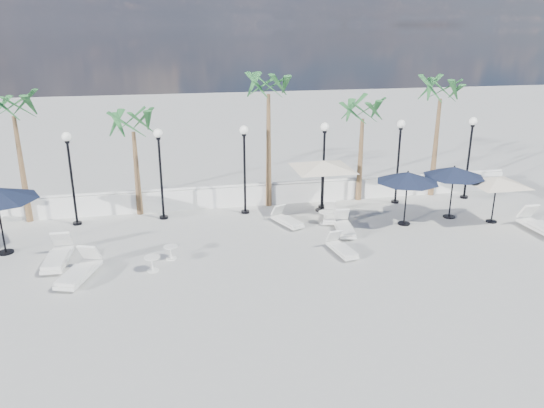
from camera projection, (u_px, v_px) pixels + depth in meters
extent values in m
plane|color=#A8A8A3|center=(276.00, 279.00, 17.12)|extent=(100.00, 100.00, 0.00)
cube|color=white|center=(242.00, 196.00, 23.94)|extent=(26.00, 0.30, 0.90)
cube|color=white|center=(242.00, 185.00, 23.77)|extent=(26.00, 0.12, 0.08)
cylinder|color=black|center=(77.00, 223.00, 21.81)|extent=(0.36, 0.36, 0.10)
cylinder|color=black|center=(72.00, 184.00, 21.26)|extent=(0.10, 0.10, 3.50)
cylinder|color=black|center=(67.00, 142.00, 20.72)|extent=(0.18, 0.18, 0.10)
sphere|color=white|center=(66.00, 137.00, 20.65)|extent=(0.36, 0.36, 0.36)
cylinder|color=black|center=(164.00, 217.00, 22.47)|extent=(0.36, 0.36, 0.10)
cylinder|color=black|center=(161.00, 179.00, 21.93)|extent=(0.10, 0.10, 3.50)
cylinder|color=black|center=(158.00, 138.00, 21.38)|extent=(0.18, 0.18, 0.10)
sphere|color=white|center=(158.00, 133.00, 21.31)|extent=(0.36, 0.36, 0.36)
cylinder|color=black|center=(245.00, 212.00, 23.14)|extent=(0.36, 0.36, 0.10)
cylinder|color=black|center=(245.00, 174.00, 22.59)|extent=(0.10, 0.10, 3.50)
cylinder|color=black|center=(244.00, 135.00, 22.05)|extent=(0.18, 0.18, 0.10)
sphere|color=white|center=(244.00, 130.00, 21.98)|extent=(0.36, 0.36, 0.36)
cylinder|color=black|center=(322.00, 207.00, 23.80)|extent=(0.36, 0.36, 0.10)
cylinder|color=black|center=(323.00, 170.00, 23.26)|extent=(0.10, 0.10, 3.50)
cylinder|color=black|center=(325.00, 132.00, 22.71)|extent=(0.18, 0.18, 0.10)
sphere|color=white|center=(325.00, 127.00, 22.64)|extent=(0.36, 0.36, 0.36)
cylinder|color=black|center=(395.00, 202.00, 24.47)|extent=(0.36, 0.36, 0.10)
cylinder|color=black|center=(398.00, 166.00, 23.92)|extent=(0.10, 0.10, 3.50)
cylinder|color=black|center=(401.00, 129.00, 23.38)|extent=(0.18, 0.18, 0.10)
sphere|color=white|center=(401.00, 124.00, 23.31)|extent=(0.36, 0.36, 0.36)
cylinder|color=black|center=(464.00, 197.00, 25.13)|extent=(0.36, 0.36, 0.10)
cylinder|color=black|center=(468.00, 162.00, 24.59)|extent=(0.10, 0.10, 3.50)
cylinder|color=black|center=(473.00, 126.00, 24.04)|extent=(0.18, 0.18, 0.10)
sphere|color=white|center=(473.00, 121.00, 23.97)|extent=(0.36, 0.36, 0.36)
cone|color=brown|center=(22.00, 170.00, 21.48)|extent=(0.28, 0.28, 4.40)
cone|color=brown|center=(137.00, 174.00, 22.46)|extent=(0.28, 0.28, 3.60)
cone|color=brown|center=(269.00, 152.00, 23.32)|extent=(0.28, 0.28, 5.00)
cone|color=brown|center=(360.00, 160.00, 24.33)|extent=(0.28, 0.28, 3.80)
cone|color=brown|center=(435.00, 148.00, 24.91)|extent=(0.28, 0.28, 4.60)
cube|color=silver|center=(79.00, 275.00, 17.05)|extent=(1.33, 2.17, 0.11)
cube|color=silver|center=(74.00, 275.00, 16.75)|extent=(1.07, 1.52, 0.11)
cube|color=silver|center=(89.00, 252.00, 17.70)|extent=(0.77, 0.67, 0.64)
cube|color=silver|center=(58.00, 260.00, 18.13)|extent=(0.79, 2.14, 0.11)
cube|color=silver|center=(55.00, 260.00, 17.83)|extent=(0.72, 1.45, 0.11)
cube|color=silver|center=(61.00, 239.00, 18.80)|extent=(0.68, 0.53, 0.66)
cube|color=silver|center=(342.00, 250.00, 18.98)|extent=(0.77, 1.67, 0.09)
cube|color=silver|center=(345.00, 250.00, 18.75)|extent=(0.66, 1.15, 0.09)
cube|color=silver|center=(334.00, 236.00, 19.45)|extent=(0.55, 0.45, 0.50)
cube|color=silver|center=(330.00, 217.00, 22.26)|extent=(1.01, 1.67, 0.09)
cube|color=silver|center=(330.00, 217.00, 22.03)|extent=(0.81, 1.17, 0.09)
cube|color=silver|center=(330.00, 205.00, 22.76)|extent=(0.59, 0.51, 0.49)
cube|color=silver|center=(287.00, 222.00, 21.71)|extent=(1.12, 1.76, 0.09)
cube|color=silver|center=(290.00, 221.00, 21.50)|extent=(0.89, 1.24, 0.09)
cube|color=silver|center=(278.00, 210.00, 22.14)|extent=(0.63, 0.56, 0.52)
cube|color=silver|center=(344.00, 229.00, 20.89)|extent=(0.89, 1.91, 0.10)
cube|color=silver|center=(346.00, 229.00, 20.62)|extent=(0.76, 1.32, 0.10)
cube|color=silver|center=(341.00, 214.00, 21.47)|extent=(0.64, 0.52, 0.57)
cube|color=silver|center=(541.00, 228.00, 20.93)|extent=(0.78, 2.15, 0.11)
cube|color=silver|center=(528.00, 211.00, 21.59)|extent=(0.68, 0.52, 0.67)
cylinder|color=silver|center=(153.00, 271.00, 17.67)|extent=(0.41, 0.41, 0.03)
cylinder|color=silver|center=(153.00, 264.00, 17.59)|extent=(0.06, 0.06, 0.49)
cylinder|color=silver|center=(152.00, 257.00, 17.51)|extent=(0.53, 0.53, 0.03)
cylinder|color=silver|center=(171.00, 258.00, 18.60)|extent=(0.38, 0.38, 0.03)
cylinder|color=silver|center=(171.00, 253.00, 18.53)|extent=(0.06, 0.06, 0.46)
cylinder|color=silver|center=(171.00, 247.00, 18.45)|extent=(0.50, 0.50, 0.03)
cylinder|color=silver|center=(325.00, 223.00, 21.91)|extent=(0.41, 0.41, 0.03)
cylinder|color=silver|center=(325.00, 218.00, 21.84)|extent=(0.06, 0.06, 0.49)
cylinder|color=silver|center=(325.00, 212.00, 21.76)|extent=(0.53, 0.53, 0.03)
cylinder|color=black|center=(6.00, 252.00, 19.06)|extent=(0.55, 0.55, 0.06)
cylinder|color=black|center=(1.00, 222.00, 18.68)|extent=(0.07, 0.07, 2.42)
cylinder|color=black|center=(404.00, 223.00, 21.83)|extent=(0.51, 0.51, 0.05)
cylinder|color=black|center=(406.00, 199.00, 21.49)|extent=(0.06, 0.06, 2.18)
cone|color=black|center=(408.00, 177.00, 21.20)|extent=(2.54, 2.54, 0.41)
sphere|color=black|center=(408.00, 172.00, 21.12)|extent=(0.07, 0.07, 0.07)
cylinder|color=black|center=(449.00, 217.00, 22.61)|extent=(0.51, 0.51, 0.05)
cylinder|color=black|center=(452.00, 193.00, 22.27)|extent=(0.06, 0.06, 2.18)
cone|color=black|center=(454.00, 172.00, 21.97)|extent=(2.54, 2.54, 0.41)
sphere|color=black|center=(455.00, 166.00, 21.90)|extent=(0.07, 0.07, 0.07)
cylinder|color=black|center=(321.00, 210.00, 23.41)|extent=(0.51, 0.51, 0.06)
cylinder|color=black|center=(322.00, 186.00, 23.06)|extent=(0.07, 0.07, 2.24)
pyramid|color=beige|center=(323.00, 161.00, 22.69)|extent=(4.97, 4.97, 0.34)
cylinder|color=black|center=(491.00, 221.00, 22.07)|extent=(0.44, 0.44, 0.05)
cylinder|color=black|center=(494.00, 200.00, 21.77)|extent=(0.06, 0.06, 1.92)
pyramid|color=beige|center=(497.00, 177.00, 21.46)|extent=(4.17, 4.17, 0.30)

